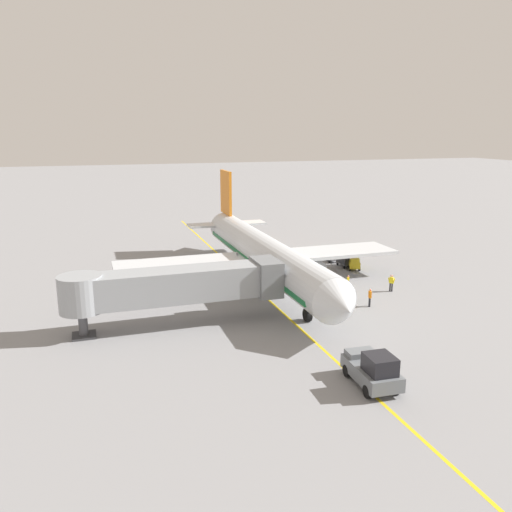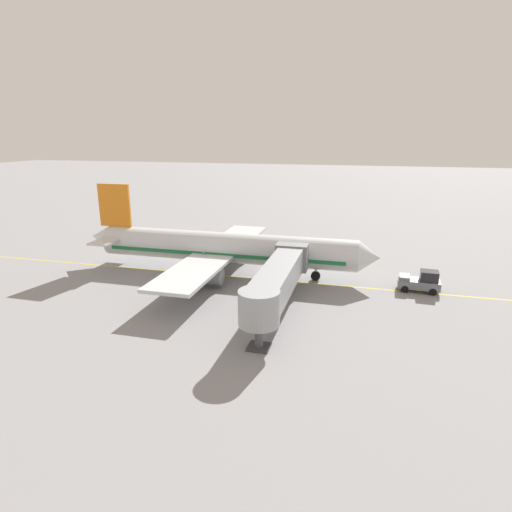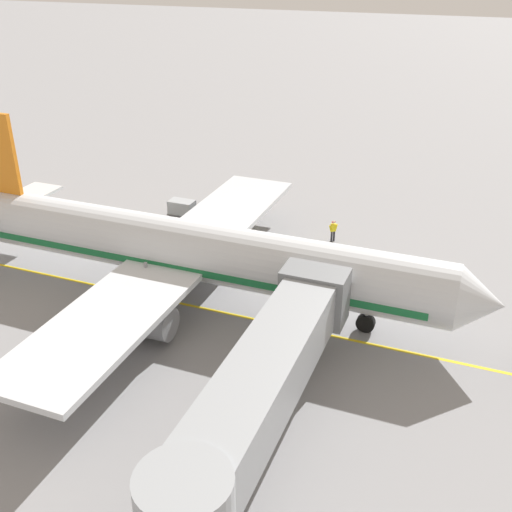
% 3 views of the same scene
% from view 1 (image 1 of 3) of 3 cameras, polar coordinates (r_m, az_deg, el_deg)
% --- Properties ---
extents(ground_plane, '(400.00, 400.00, 0.00)m').
position_cam_1_polar(ground_plane, '(54.15, -0.69, -2.99)').
color(ground_plane, gray).
extents(gate_lead_in_line, '(0.24, 80.00, 0.01)m').
position_cam_1_polar(gate_lead_in_line, '(54.14, -0.69, -2.98)').
color(gate_lead_in_line, gold).
rests_on(gate_lead_in_line, ground).
extents(parked_airliner, '(30.01, 37.21, 10.63)m').
position_cam_1_polar(parked_airliner, '(53.06, 0.80, 0.23)').
color(parked_airliner, silver).
rests_on(parked_airliner, ground).
extents(jet_bridge, '(17.67, 3.50, 4.98)m').
position_cam_1_polar(jet_bridge, '(41.96, -8.99, -3.23)').
color(jet_bridge, '#93999E').
rests_on(jet_bridge, ground).
extents(pushback_tractor, '(2.42, 4.50, 2.40)m').
position_cam_1_polar(pushback_tractor, '(33.61, 12.80, -12.17)').
color(pushback_tractor, slate).
rests_on(pushback_tractor, ground).
extents(baggage_tug_lead, '(2.06, 2.77, 1.62)m').
position_cam_1_polar(baggage_tug_lead, '(60.37, 10.79, -0.76)').
color(baggage_tug_lead, gold).
rests_on(baggage_tug_lead, ground).
extents(baggage_cart_front, '(1.30, 2.90, 1.58)m').
position_cam_1_polar(baggage_cart_front, '(61.18, 9.85, -0.30)').
color(baggage_cart_front, '#4C4C51').
rests_on(baggage_cart_front, ground).
extents(baggage_cart_second_in_train, '(1.30, 2.90, 1.58)m').
position_cam_1_polar(baggage_cart_second_in_train, '(63.38, 8.30, 0.25)').
color(baggage_cart_second_in_train, '#4C4C51').
rests_on(baggage_cart_second_in_train, ground).
extents(ground_crew_wing_walker, '(0.43, 0.68, 1.69)m').
position_cam_1_polar(ground_crew_wing_walker, '(51.72, 10.14, -2.91)').
color(ground_crew_wing_walker, '#232328').
rests_on(ground_crew_wing_walker, ground).
extents(ground_crew_loader, '(0.52, 0.62, 1.69)m').
position_cam_1_polar(ground_crew_loader, '(52.80, 14.76, -2.81)').
color(ground_crew_loader, '#232328').
rests_on(ground_crew_loader, ground).
extents(ground_crew_marshaller, '(0.36, 0.71, 1.69)m').
position_cam_1_polar(ground_crew_marshaller, '(47.87, 12.50, -4.40)').
color(ground_crew_marshaller, '#232328').
rests_on(ground_crew_marshaller, ground).
extents(safety_cone_nose_left, '(0.36, 0.36, 0.59)m').
position_cam_1_polar(safety_cone_nose_left, '(47.18, 10.39, -5.41)').
color(safety_cone_nose_left, black).
rests_on(safety_cone_nose_left, ground).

